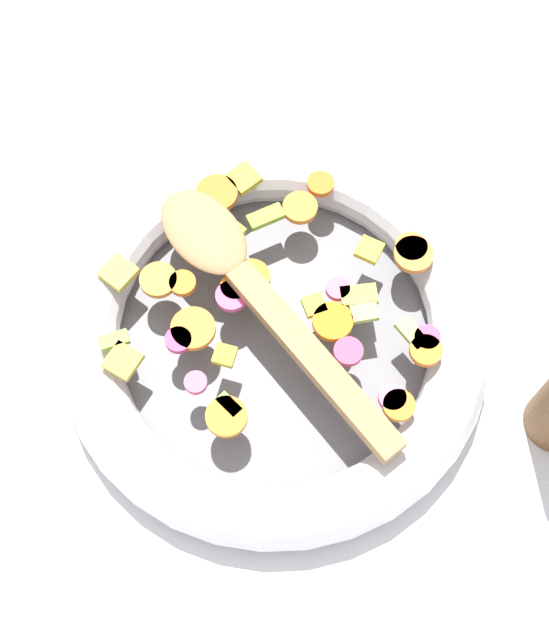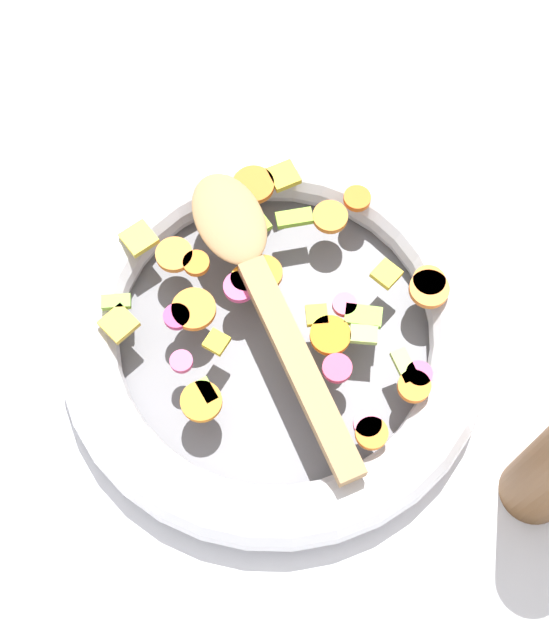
% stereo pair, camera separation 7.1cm
% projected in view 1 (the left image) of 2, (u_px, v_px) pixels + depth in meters
% --- Properties ---
extents(ground_plane, '(4.00, 4.00, 0.00)m').
position_uv_depth(ground_plane, '(274.00, 343.00, 0.76)').
color(ground_plane, silver).
extents(skillet, '(0.36, 0.36, 0.05)m').
position_uv_depth(skillet, '(274.00, 333.00, 0.73)').
color(skillet, slate).
rests_on(skillet, ground_plane).
extents(chopped_vegetables, '(0.25, 0.28, 0.01)m').
position_uv_depth(chopped_vegetables, '(275.00, 292.00, 0.72)').
color(chopped_vegetables, orange).
rests_on(chopped_vegetables, skillet).
extents(wooden_spoon, '(0.24, 0.22, 0.01)m').
position_uv_depth(wooden_spoon, '(252.00, 287.00, 0.71)').
color(wooden_spoon, '#A87F51').
rests_on(wooden_spoon, chopped_vegetables).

